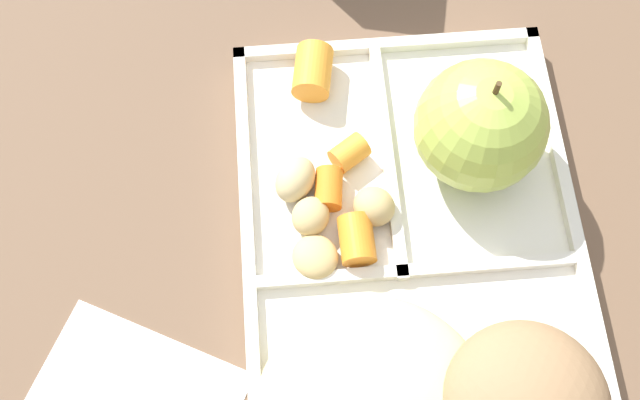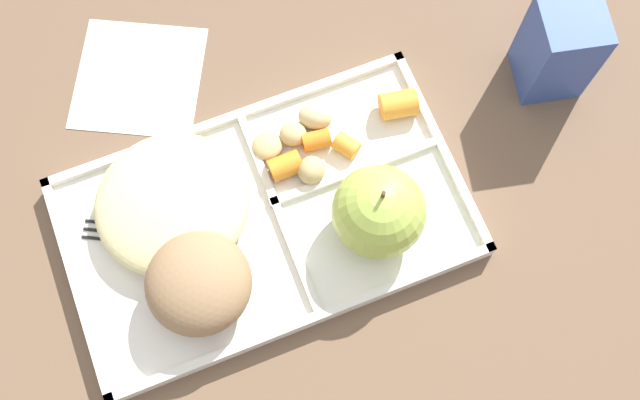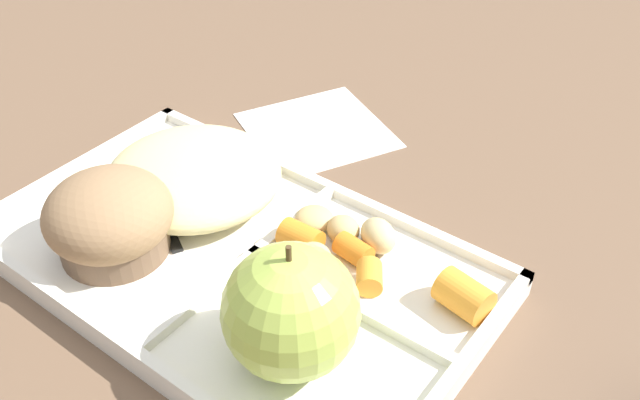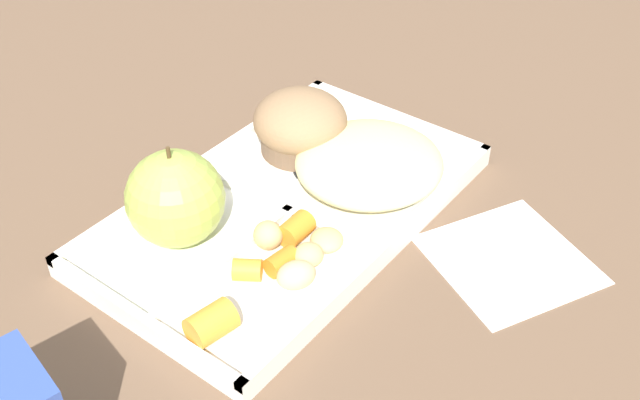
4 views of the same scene
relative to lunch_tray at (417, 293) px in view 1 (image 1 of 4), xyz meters
The scene contains 12 objects.
ground 0.01m from the lunch_tray, ahead, with size 6.00×6.00×0.00m, color brown.
lunch_tray is the anchor object (origin of this frame).
green_apple 0.12m from the lunch_tray, 153.27° to the left, with size 0.09×0.09×0.10m.
carrot_slice_near_corner 0.05m from the lunch_tray, 132.84° to the right, with size 0.02×0.02×0.03m, color orange.
carrot_slice_diagonal 0.11m from the lunch_tray, 159.86° to the right, with size 0.02×0.02×0.02m, color orange.
carrot_slice_large 0.09m from the lunch_tray, 144.21° to the right, with size 0.02×0.02×0.03m, color orange.
carrot_slice_tilted 0.17m from the lunch_tray, 160.86° to the right, with size 0.03×0.03×0.04m, color orange.
potato_chunk_small 0.06m from the lunch_tray, 157.35° to the right, with size 0.03×0.03×0.03m, color tan.
potato_chunk_browned 0.09m from the lunch_tray, 129.04° to the right, with size 0.03×0.03×0.02m, color tan.
potato_chunk_wedge 0.11m from the lunch_tray, 137.14° to the right, with size 0.03×0.03×0.02m, color tan.
potato_chunk_corner 0.07m from the lunch_tray, 111.77° to the right, with size 0.03×0.03×0.02m, color tan.
meatball_center 0.07m from the lunch_tray, 14.00° to the right, with size 0.04×0.04×0.04m, color brown.
Camera 1 is at (0.11, -0.07, 0.48)m, focal length 41.17 mm.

